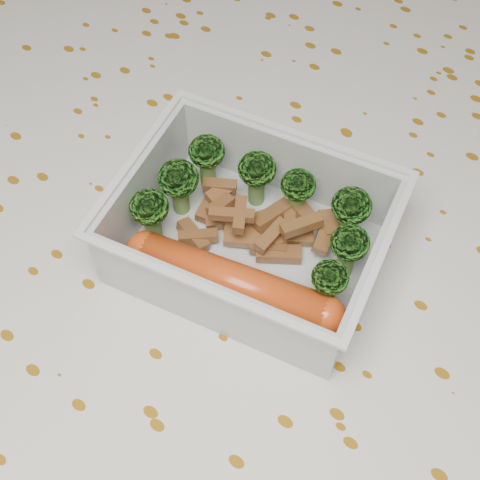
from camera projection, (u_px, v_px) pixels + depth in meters
The scene contains 6 objects.
dining_table at pixel (252, 315), 0.52m from camera, with size 1.40×0.90×0.75m.
tablecloth at pixel (253, 283), 0.47m from camera, with size 1.46×0.96×0.19m.
lunch_container at pixel (251, 238), 0.43m from camera, with size 0.19×0.16×0.06m.
broccoli_florets at pixel (259, 202), 0.42m from camera, with size 0.14×0.10×0.04m.
meat_pile at pixel (258, 225), 0.44m from camera, with size 0.10×0.08×0.03m.
sausage at pixel (233, 282), 0.41m from camera, with size 0.14×0.05×0.03m.
Camera 1 is at (0.13, -0.20, 1.13)m, focal length 50.00 mm.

